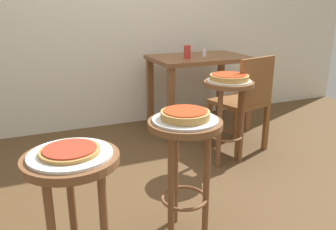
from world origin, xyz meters
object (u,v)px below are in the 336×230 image
at_px(stool_foreground, 74,194).
at_px(pizza_leftside, 229,77).
at_px(serving_plate_middle, 185,120).
at_px(serving_plate_leftside, 229,81).
at_px(cup_near_edge, 187,52).
at_px(stool_leftside, 228,103).
at_px(condiment_shaker, 204,52).
at_px(wooden_chair, 245,100).
at_px(serving_plate_foreground, 70,154).
at_px(dining_table, 199,69).
at_px(pizza_middle, 185,115).
at_px(stool_middle, 185,152).
at_px(pizza_foreground, 70,151).

bearing_deg(stool_foreground, pizza_leftside, 35.15).
xyz_separation_m(stool_foreground, serving_plate_middle, (0.62, 0.21, 0.18)).
distance_m(stool_foreground, pizza_leftside, 1.67).
bearing_deg(serving_plate_leftside, cup_near_edge, 90.00).
bearing_deg(stool_leftside, serving_plate_middle, -134.97).
relative_size(stool_foreground, condiment_shaker, 8.22).
xyz_separation_m(cup_near_edge, condiment_shaker, (0.23, 0.08, -0.02)).
xyz_separation_m(stool_leftside, cup_near_edge, (0.00, 0.75, 0.32)).
bearing_deg(wooden_chair, serving_plate_foreground, -145.74).
height_order(dining_table, condiment_shaker, condiment_shaker).
bearing_deg(pizza_middle, stool_middle, 90.00).
distance_m(serving_plate_foreground, dining_table, 2.36).
relative_size(stool_foreground, pizza_foreground, 2.84).
distance_m(pizza_middle, stool_leftside, 1.07).
height_order(pizza_foreground, condiment_shaker, condiment_shaker).
height_order(condiment_shaker, wooden_chair, wooden_chair).
relative_size(pizza_foreground, wooden_chair, 0.28).
height_order(stool_foreground, stool_middle, same).
relative_size(condiment_shaker, wooden_chair, 0.10).
bearing_deg(stool_leftside, dining_table, 77.94).
relative_size(stool_leftside, wooden_chair, 0.81).
height_order(serving_plate_leftside, wooden_chair, wooden_chair).
bearing_deg(serving_plate_middle, cup_near_edge, 63.67).
bearing_deg(stool_leftside, stool_foreground, -144.85).
xyz_separation_m(serving_plate_leftside, condiment_shaker, (0.23, 0.83, 0.11)).
relative_size(stool_middle, condiment_shaker, 8.22).
xyz_separation_m(stool_middle, dining_table, (0.92, 1.58, 0.12)).
height_order(serving_plate_middle, dining_table, dining_table).
distance_m(serving_plate_leftside, wooden_chair, 0.38).
bearing_deg(condiment_shaker, pizza_leftside, -105.50).
relative_size(serving_plate_middle, pizza_leftside, 1.14).
height_order(serving_plate_middle, cup_near_edge, cup_near_edge).
distance_m(serving_plate_middle, stool_leftside, 1.06).
xyz_separation_m(stool_middle, pizza_leftside, (0.74, 0.74, 0.21)).
bearing_deg(wooden_chair, stool_middle, -138.51).
height_order(serving_plate_foreground, stool_leftside, serving_plate_foreground).
distance_m(dining_table, condiment_shaker, 0.18).
distance_m(serving_plate_foreground, serving_plate_middle, 0.65).
bearing_deg(dining_table, cup_near_edge, -153.87).
distance_m(serving_plate_middle, wooden_chair, 1.36).
relative_size(stool_foreground, pizza_leftside, 2.24).
xyz_separation_m(serving_plate_foreground, wooden_chair, (1.62, 1.11, -0.22)).
bearing_deg(stool_middle, pizza_leftside, 45.03).
bearing_deg(stool_leftside, pizza_foreground, -144.85).
height_order(stool_foreground, serving_plate_middle, serving_plate_middle).
bearing_deg(serving_plate_foreground, pizza_foreground, 180.00).
bearing_deg(pizza_middle, serving_plate_foreground, -160.79).
relative_size(pizza_leftside, dining_table, 0.32).
relative_size(stool_foreground, serving_plate_foreground, 2.01).
bearing_deg(dining_table, stool_leftside, -102.06).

